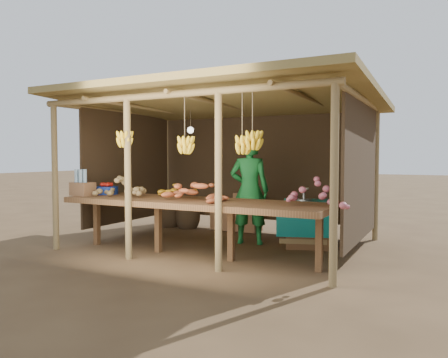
% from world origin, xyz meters
% --- Properties ---
extents(ground, '(60.00, 60.00, 0.00)m').
position_xyz_m(ground, '(0.00, 0.00, 0.00)').
color(ground, brown).
rests_on(ground, ground).
extents(stall_structure, '(4.70, 3.50, 2.43)m').
position_xyz_m(stall_structure, '(0.02, -0.02, 1.92)').
color(stall_structure, olive).
rests_on(stall_structure, ground).
extents(counter, '(3.90, 1.05, 0.80)m').
position_xyz_m(counter, '(0.00, -0.95, 0.74)').
color(counter, brown).
rests_on(counter, ground).
extents(potato_heap, '(0.94, 0.65, 0.36)m').
position_xyz_m(potato_heap, '(-1.22, -1.02, 0.98)').
color(potato_heap, '#93794B').
rests_on(potato_heap, counter).
extents(sweet_potato_heap, '(1.09, 0.86, 0.36)m').
position_xyz_m(sweet_potato_heap, '(-0.01, -0.98, 0.98)').
color(sweet_potato_heap, '#BC5930').
rests_on(sweet_potato_heap, counter).
extents(onion_heap, '(0.95, 0.76, 0.36)m').
position_xyz_m(onion_heap, '(1.74, -0.99, 0.98)').
color(onion_heap, '#C15E6C').
rests_on(onion_heap, counter).
extents(banana_pile, '(0.68, 0.54, 0.35)m').
position_xyz_m(banana_pile, '(-0.47, -0.54, 0.97)').
color(banana_pile, yellow).
rests_on(banana_pile, counter).
extents(tomato_basin, '(0.36, 0.36, 0.19)m').
position_xyz_m(tomato_basin, '(-1.72, -0.80, 0.88)').
color(tomato_basin, navy).
rests_on(tomato_basin, counter).
extents(bottle_box, '(0.33, 0.26, 0.41)m').
position_xyz_m(bottle_box, '(-1.90, -1.14, 0.96)').
color(bottle_box, brown).
rests_on(bottle_box, counter).
extents(vendor, '(0.72, 0.57, 1.73)m').
position_xyz_m(vendor, '(0.34, 0.23, 0.86)').
color(vendor, '#1B7B32').
rests_on(vendor, ground).
extents(tarp_crate, '(0.96, 0.89, 0.94)m').
position_xyz_m(tarp_crate, '(1.26, 0.45, 0.39)').
color(tarp_crate, brown).
rests_on(tarp_crate, ground).
extents(carton_stack, '(0.96, 0.39, 0.71)m').
position_xyz_m(carton_stack, '(-0.28, 1.20, 0.31)').
color(carton_stack, brown).
rests_on(carton_stack, ground).
extents(burlap_sacks, '(0.93, 0.49, 0.66)m').
position_xyz_m(burlap_sacks, '(-1.56, 1.05, 0.29)').
color(burlap_sacks, '#402F1E').
rests_on(burlap_sacks, ground).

